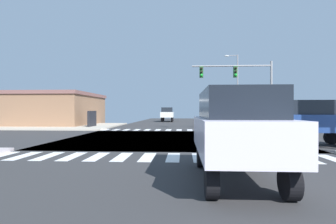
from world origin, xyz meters
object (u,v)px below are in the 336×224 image
street_lamp (236,83)px  suv_trailing_2 (309,119)px  suv_nearside_1 (235,127)px  traffic_signal_mast (240,79)px  bank_building (42,109)px  pickup_crossing_1 (167,114)px

street_lamp → suv_trailing_2: bearing=-90.9°
street_lamp → suv_trailing_2: (-0.32, -20.54, -3.94)m
suv_nearside_1 → traffic_signal_mast: bearing=77.8°
bank_building → traffic_signal_mast: bearing=-18.8°
traffic_signal_mast → bank_building: bearing=161.2°
pickup_crossing_1 → street_lamp: bearing=135.6°
suv_nearside_1 → pickup_crossing_1: bearing=96.2°
street_lamp → bank_building: bearing=-174.5°
street_lamp → bank_building: (-24.50, -2.34, -3.33)m
street_lamp → bank_building: 24.84m
pickup_crossing_1 → bank_building: bearing=37.5°
street_lamp → suv_nearside_1: bearing=-101.1°
street_lamp → pickup_crossing_1: (-9.41, 9.23, -4.04)m
traffic_signal_mast → pickup_crossing_1: size_ratio=1.43×
street_lamp → suv_trailing_2: size_ratio=1.97×
suv_trailing_2 → pickup_crossing_1: bearing=17.0°
traffic_signal_mast → suv_trailing_2: 11.03m
street_lamp → pickup_crossing_1: size_ratio=1.77×
street_lamp → pickup_crossing_1: bearing=135.6°
pickup_crossing_1 → suv_nearside_1: bearing=96.2°
suv_nearside_1 → suv_trailing_2: 8.65m
pickup_crossing_1 → suv_trailing_2: (9.09, -29.77, 0.10)m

